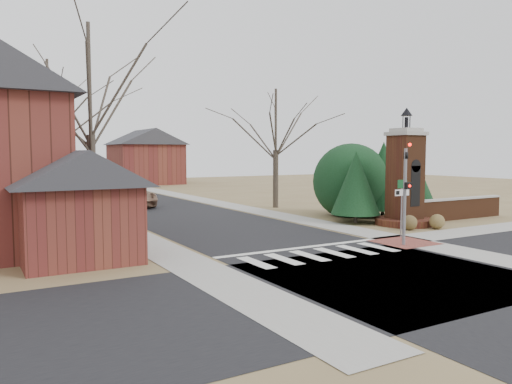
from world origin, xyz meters
TOP-DOWN VIEW (x-y plane):
  - ground at (0.00, 0.00)m, footprint 120.00×120.00m
  - main_street at (0.00, 22.00)m, footprint 8.00×70.00m
  - cross_street at (0.00, -3.00)m, footprint 120.00×8.00m
  - crosswalk_zone at (0.00, 0.80)m, footprint 8.00×2.20m
  - stop_bar at (0.00, 2.30)m, footprint 8.00×0.35m
  - sidewalk_right_main at (5.20, 22.00)m, footprint 2.00×60.00m
  - sidewalk_left at (-5.20, 22.00)m, footprint 2.00×60.00m
  - curb_apron at (4.80, 1.00)m, footprint 2.40×2.40m
  - traffic_signal_pole at (4.30, 0.57)m, footprint 0.28×0.41m
  - sign_post at (5.59, 1.99)m, footprint 0.90×0.07m
  - brick_gate_monument at (9.00, 4.99)m, footprint 3.20×3.20m
  - brick_garden_wall at (13.50, 5.00)m, footprint 7.50×0.50m
  - garage_left at (-8.52, 4.49)m, footprint 4.80×4.80m
  - house_distant_right at (7.99, 47.99)m, footprint 8.80×8.80m
  - evergreen_near at (7.20, 7.00)m, footprint 2.80×2.80m
  - evergreen_mid at (10.50, 8.20)m, footprint 3.40×3.40m
  - evergreen_far at (12.50, 7.20)m, footprint 2.40×2.40m
  - evergreen_mass at (9.00, 9.50)m, footprint 4.80×4.80m
  - bare_tree_0 at (-7.00, 9.00)m, footprint 8.05×8.05m
  - bare_tree_1 at (-7.00, 22.00)m, footprint 8.40×8.40m
  - bare_tree_2 at (-7.50, 35.00)m, footprint 7.35×7.35m
  - bare_tree_3 at (7.50, 16.00)m, footprint 7.00×7.00m
  - pickup_truck at (-1.60, 21.94)m, footprint 2.94×6.05m
  - distant_car at (3.13, 39.29)m, footprint 1.77×4.17m
  - dry_shrub_left at (7.76, 3.46)m, footprint 0.79×0.79m
  - dry_shrub_right at (9.30, 3.00)m, footprint 0.79×0.79m

SIDE VIEW (x-z plane):
  - ground at x=0.00m, z-range 0.00..0.00m
  - main_street at x=0.00m, z-range 0.00..0.01m
  - cross_street at x=0.00m, z-range 0.00..0.01m
  - crosswalk_zone at x=0.00m, z-range 0.00..0.02m
  - stop_bar at x=0.00m, z-range 0.00..0.02m
  - sidewalk_right_main at x=5.20m, z-range 0.00..0.02m
  - sidewalk_left at x=-5.20m, z-range 0.00..0.02m
  - curb_apron at x=4.80m, z-range 0.00..0.02m
  - dry_shrub_left at x=7.76m, z-range 0.00..0.79m
  - dry_shrub_right at x=9.30m, z-range 0.00..0.79m
  - brick_garden_wall at x=13.50m, z-range 0.01..1.31m
  - distant_car at x=3.13m, z-range 0.00..1.34m
  - pickup_truck at x=-1.60m, z-range 0.00..1.66m
  - evergreen_far at x=12.50m, z-range 0.25..3.55m
  - sign_post at x=5.59m, z-range 0.57..3.32m
  - brick_gate_monument at x=9.00m, z-range -1.07..5.40m
  - garage_left at x=-8.52m, z-range 0.09..4.38m
  - evergreen_near at x=7.20m, z-range 0.25..4.35m
  - evergreen_mass at x=9.00m, z-range 0.00..4.80m
  - traffic_signal_pole at x=4.30m, z-range 0.34..4.84m
  - evergreen_mid at x=10.50m, z-range 0.25..4.95m
  - house_distant_right at x=7.99m, z-range 0.00..7.30m
  - bare_tree_3 at x=7.50m, z-range 1.84..11.54m
  - bare_tree_2 at x=-7.50m, z-range 1.93..12.12m
  - bare_tree_0 at x=-7.00m, z-range 2.12..13.27m
  - bare_tree_1 at x=-7.00m, z-range 2.21..13.85m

